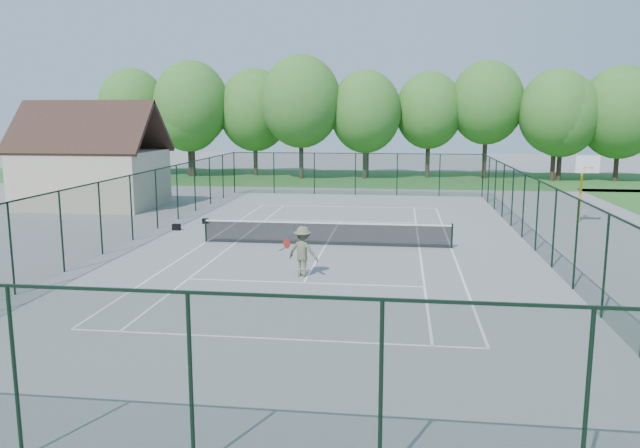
# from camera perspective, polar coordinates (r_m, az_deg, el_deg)

# --- Properties ---
(ground) EXTENTS (140.00, 140.00, 0.00)m
(ground) POSITION_cam_1_polar(r_m,az_deg,el_deg) (27.73, 0.53, -1.94)
(ground) COLOR gray
(ground) RESTS_ON ground
(grass_far) EXTENTS (80.00, 16.00, 0.01)m
(grass_far) POSITION_cam_1_polar(r_m,az_deg,el_deg) (57.32, 4.11, 4.19)
(grass_far) COLOR #34722B
(grass_far) RESTS_ON ground
(court_lines) EXTENTS (11.05, 23.85, 0.01)m
(court_lines) POSITION_cam_1_polar(r_m,az_deg,el_deg) (27.73, 0.53, -1.93)
(court_lines) COLOR white
(court_lines) RESTS_ON ground
(tennis_net) EXTENTS (11.08, 0.08, 1.10)m
(tennis_net) POSITION_cam_1_polar(r_m,az_deg,el_deg) (27.62, 0.53, -0.77)
(tennis_net) COLOR black
(tennis_net) RESTS_ON ground
(fence_enclosure) EXTENTS (18.05, 36.05, 3.02)m
(fence_enclosure) POSITION_cam_1_polar(r_m,az_deg,el_deg) (27.45, 0.53, 1.25)
(fence_enclosure) COLOR #15321F
(fence_enclosure) RESTS_ON ground
(utility_building) EXTENTS (8.60, 6.27, 6.63)m
(utility_building) POSITION_cam_1_polar(r_m,az_deg,el_deg) (41.73, -20.19, 5.77)
(utility_building) COLOR beige
(utility_building) RESTS_ON ground
(tree_line_far) EXTENTS (39.40, 6.40, 9.70)m
(tree_line_far) POSITION_cam_1_polar(r_m,az_deg,el_deg) (57.04, 4.19, 10.18)
(tree_line_far) COLOR #3F2A20
(tree_line_far) RESTS_ON ground
(basketball_goal) EXTENTS (1.20, 1.43, 3.65)m
(basketball_goal) POSITION_cam_1_polar(r_m,az_deg,el_deg) (35.60, 23.04, 4.08)
(basketball_goal) COLOR gold
(basketball_goal) RESTS_ON ground
(sports_bag_a) EXTENTS (0.39, 0.24, 0.31)m
(sports_bag_a) POSITION_cam_1_polar(r_m,az_deg,el_deg) (32.12, -13.00, -0.28)
(sports_bag_a) COLOR black
(sports_bag_a) RESTS_ON ground
(sports_bag_b) EXTENTS (0.40, 0.31, 0.27)m
(sports_bag_b) POSITION_cam_1_polar(r_m,az_deg,el_deg) (33.77, -10.45, 0.27)
(sports_bag_b) COLOR black
(sports_bag_b) RESTS_ON ground
(tennis_player) EXTENTS (1.88, 1.04, 1.81)m
(tennis_player) POSITION_cam_1_polar(r_m,az_deg,el_deg) (22.26, -1.57, -2.51)
(tennis_player) COLOR #60654A
(tennis_player) RESTS_ON ground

